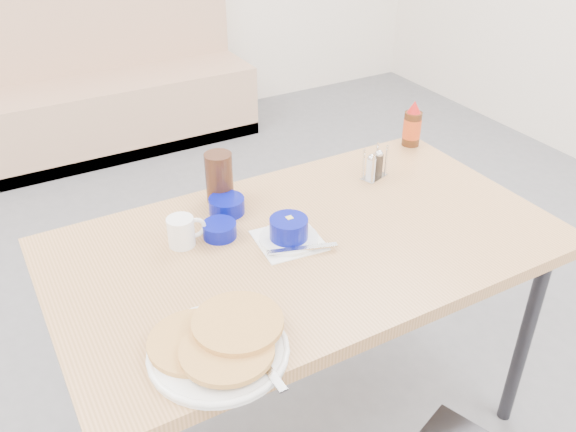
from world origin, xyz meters
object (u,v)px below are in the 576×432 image
booth_bench (96,93)px  coffee_mug (182,231)px  creamer_bowl (227,205)px  syrup_bottle (412,126)px  amber_tumbler (219,178)px  pancake_plate (219,344)px  butter_bowl (220,230)px  dining_table (307,258)px  condiment_caddy (374,167)px  grits_setting (289,232)px

booth_bench → coffee_mug: size_ratio=17.47×
creamer_bowl → booth_bench: bearing=86.7°
booth_bench → syrup_bottle: bearing=-73.7°
booth_bench → amber_tumbler: 2.27m
pancake_plate → creamer_bowl: (0.26, 0.52, 0.00)m
syrup_bottle → booth_bench: bearing=106.3°
butter_bowl → dining_table: bearing=-33.4°
amber_tumbler → syrup_bottle: 0.76m
dining_table → creamer_bowl: bearing=118.9°
dining_table → condiment_caddy: 0.44m
booth_bench → grits_setting: booth_bench is taller
dining_table → amber_tumbler: amber_tumbler is taller
creamer_bowl → syrup_bottle: bearing=7.3°
booth_bench → condiment_caddy: (0.38, -2.33, 0.45)m
amber_tumbler → syrup_bottle: size_ratio=0.94×
coffee_mug → butter_bowl: bearing=-7.9°
amber_tumbler → condiment_caddy: bearing=-12.8°
condiment_caddy → syrup_bottle: syrup_bottle is taller
pancake_plate → booth_bench: bearing=82.1°
booth_bench → amber_tumbler: size_ratio=12.09×
syrup_bottle → grits_setting: bearing=-155.0°
coffee_mug → amber_tumbler: bearing=41.9°
condiment_caddy → coffee_mug: bearing=166.2°
coffee_mug → creamer_bowl: coffee_mug is taller
amber_tumbler → grits_setting: bearing=-76.1°
booth_bench → grits_setting: bearing=-91.1°
grits_setting → syrup_bottle: 0.76m
pancake_plate → grits_setting: 0.45m
syrup_bottle → creamer_bowl: bearing=-172.7°
booth_bench → creamer_bowl: 2.34m
coffee_mug → condiment_caddy: (0.68, 0.05, -0.01)m
pancake_plate → condiment_caddy: 0.90m
grits_setting → coffee_mug: bearing=153.4°
booth_bench → coffee_mug: booth_bench is taller
booth_bench → condiment_caddy: size_ratio=17.70×
dining_table → grits_setting: 0.11m
pancake_plate → grits_setting: grits_setting is taller
creamer_bowl → coffee_mug: bearing=-151.9°
creamer_bowl → grits_setting: bearing=-68.9°
dining_table → coffee_mug: (-0.31, 0.15, 0.11)m
pancake_plate → syrup_bottle: syrup_bottle is taller
creamer_bowl → pancake_plate: bearing=-116.2°
booth_bench → syrup_bottle: booth_bench is taller
coffee_mug → butter_bowl: size_ratio=1.14×
grits_setting → syrup_bottle: bearing=25.0°
coffee_mug → condiment_caddy: size_ratio=1.01×
creamer_bowl → syrup_bottle: (0.77, 0.10, 0.05)m
dining_table → creamer_bowl: creamer_bowl is taller
dining_table → condiment_caddy: size_ratio=13.04×
pancake_plate → grits_setting: bearing=41.0°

